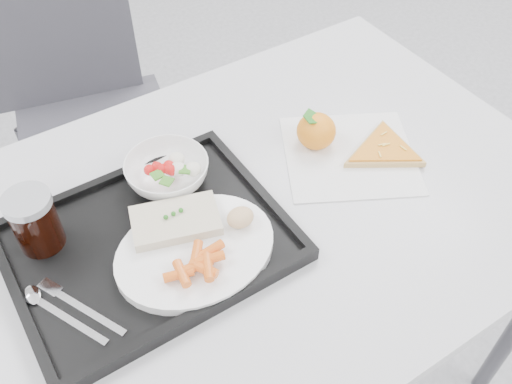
% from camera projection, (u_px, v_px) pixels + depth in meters
% --- Properties ---
extents(table, '(1.20, 0.80, 0.75)m').
position_uv_depth(table, '(245.00, 232.00, 1.07)').
color(table, '#BDBDBF').
rests_on(table, ground).
extents(chair, '(0.50, 0.50, 0.93)m').
position_uv_depth(chair, '(81.00, 97.00, 1.58)').
color(chair, '#38373E').
rests_on(chair, ground).
extents(tray, '(0.45, 0.35, 0.03)m').
position_uv_depth(tray, '(149.00, 244.00, 0.96)').
color(tray, black).
rests_on(tray, table).
extents(dinner_plate, '(0.27, 0.27, 0.02)m').
position_uv_depth(dinner_plate, '(195.00, 251.00, 0.93)').
color(dinner_plate, white).
rests_on(dinner_plate, tray).
extents(fish_fillet, '(0.16, 0.13, 0.03)m').
position_uv_depth(fish_fillet, '(176.00, 221.00, 0.95)').
color(fish_fillet, beige).
rests_on(fish_fillet, dinner_plate).
extents(bread_roll, '(0.06, 0.05, 0.03)m').
position_uv_depth(bread_roll, '(240.00, 217.00, 0.95)').
color(bread_roll, tan).
rests_on(bread_roll, dinner_plate).
extents(salad_bowl, '(0.15, 0.15, 0.05)m').
position_uv_depth(salad_bowl, '(167.00, 172.00, 1.03)').
color(salad_bowl, white).
rests_on(salad_bowl, tray).
extents(cola_glass, '(0.08, 0.08, 0.11)m').
position_uv_depth(cola_glass, '(34.00, 220.00, 0.91)').
color(cola_glass, black).
rests_on(cola_glass, tray).
extents(cutlery, '(0.12, 0.16, 0.01)m').
position_uv_depth(cutlery, '(60.00, 306.00, 0.87)').
color(cutlery, silver).
rests_on(cutlery, tray).
extents(napkin, '(0.33, 0.33, 0.00)m').
position_uv_depth(napkin, '(349.00, 155.00, 1.12)').
color(napkin, silver).
rests_on(napkin, table).
extents(tangerine, '(0.08, 0.08, 0.07)m').
position_uv_depth(tangerine, '(316.00, 131.00, 1.11)').
color(tangerine, orange).
rests_on(tangerine, napkin).
extents(pizza_slice, '(0.21, 0.21, 0.02)m').
position_uv_depth(pizza_slice, '(384.00, 150.00, 1.11)').
color(pizza_slice, tan).
rests_on(pizza_slice, napkin).
extents(carrot_pile, '(0.11, 0.08, 0.02)m').
position_uv_depth(carrot_pile, '(198.00, 264.00, 0.88)').
color(carrot_pile, orange).
rests_on(carrot_pile, dinner_plate).
extents(salad_contents, '(0.09, 0.07, 0.02)m').
position_uv_depth(salad_contents, '(174.00, 167.00, 1.02)').
color(salad_contents, red).
rests_on(salad_contents, salad_bowl).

